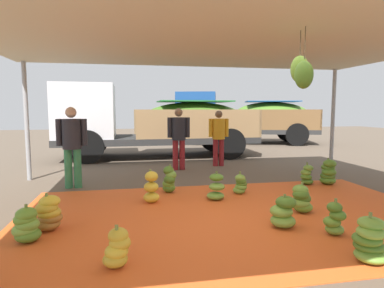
{
  "coord_description": "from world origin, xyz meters",
  "views": [
    {
      "loc": [
        -1.52,
        -4.58,
        1.61
      ],
      "look_at": [
        -0.32,
        1.77,
        0.92
      ],
      "focal_mm": 30.58,
      "sensor_mm": 36.0,
      "label": 1
    }
  ],
  "objects_px": {
    "worker_0": "(72,141)",
    "worker_1": "(219,134)",
    "banana_bunch_4": "(335,220)",
    "cargo_truck_far": "(242,117)",
    "cargo_truck_main": "(152,121)",
    "banana_bunch_13": "(240,185)",
    "banana_bunch_11": "(328,173)",
    "worker_2": "(179,134)",
    "banana_bunch_14": "(169,180)",
    "banana_bunch_1": "(301,199)",
    "banana_bunch_2": "(216,188)",
    "banana_bunch_10": "(307,175)",
    "banana_bunch_9": "(26,226)",
    "banana_bunch_6": "(151,188)",
    "banana_bunch_8": "(283,213)",
    "banana_bunch_7": "(49,214)",
    "banana_bunch_0": "(117,248)",
    "banana_bunch_12": "(370,241)"
  },
  "relations": [
    {
      "from": "banana_bunch_1",
      "to": "worker_0",
      "type": "relative_size",
      "value": 0.28
    },
    {
      "from": "banana_bunch_11",
      "to": "worker_0",
      "type": "xyz_separation_m",
      "value": [
        -5.31,
        0.72,
        0.7
      ]
    },
    {
      "from": "banana_bunch_1",
      "to": "worker_1",
      "type": "bearing_deg",
      "value": 91.91
    },
    {
      "from": "banana_bunch_10",
      "to": "cargo_truck_main",
      "type": "bearing_deg",
      "value": 121.77
    },
    {
      "from": "banana_bunch_6",
      "to": "cargo_truck_main",
      "type": "height_order",
      "value": "cargo_truck_main"
    },
    {
      "from": "banana_bunch_4",
      "to": "banana_bunch_13",
      "type": "distance_m",
      "value": 2.23
    },
    {
      "from": "banana_bunch_2",
      "to": "banana_bunch_13",
      "type": "distance_m",
      "value": 0.62
    },
    {
      "from": "cargo_truck_far",
      "to": "worker_0",
      "type": "relative_size",
      "value": 4.12
    },
    {
      "from": "cargo_truck_main",
      "to": "banana_bunch_13",
      "type": "bearing_deg",
      "value": -75.89
    },
    {
      "from": "banana_bunch_2",
      "to": "cargo_truck_main",
      "type": "height_order",
      "value": "cargo_truck_main"
    },
    {
      "from": "banana_bunch_6",
      "to": "banana_bunch_10",
      "type": "bearing_deg",
      "value": 12.61
    },
    {
      "from": "banana_bunch_10",
      "to": "cargo_truck_far",
      "type": "height_order",
      "value": "cargo_truck_far"
    },
    {
      "from": "banana_bunch_1",
      "to": "banana_bunch_10",
      "type": "height_order",
      "value": "banana_bunch_10"
    },
    {
      "from": "worker_0",
      "to": "worker_1",
      "type": "xyz_separation_m",
      "value": [
        3.62,
        1.98,
        -0.05
      ]
    },
    {
      "from": "banana_bunch_1",
      "to": "banana_bunch_13",
      "type": "height_order",
      "value": "banana_bunch_1"
    },
    {
      "from": "banana_bunch_1",
      "to": "cargo_truck_far",
      "type": "bearing_deg",
      "value": 75.69
    },
    {
      "from": "banana_bunch_0",
      "to": "banana_bunch_8",
      "type": "bearing_deg",
      "value": 18.5
    },
    {
      "from": "banana_bunch_11",
      "to": "cargo_truck_main",
      "type": "xyz_separation_m",
      "value": [
        -3.42,
        4.84,
        0.96
      ]
    },
    {
      "from": "worker_0",
      "to": "banana_bunch_13",
      "type": "bearing_deg",
      "value": -19.33
    },
    {
      "from": "banana_bunch_9",
      "to": "banana_bunch_13",
      "type": "height_order",
      "value": "banana_bunch_9"
    },
    {
      "from": "banana_bunch_6",
      "to": "banana_bunch_11",
      "type": "relative_size",
      "value": 1.01
    },
    {
      "from": "banana_bunch_14",
      "to": "worker_0",
      "type": "bearing_deg",
      "value": 157.44
    },
    {
      "from": "banana_bunch_7",
      "to": "banana_bunch_13",
      "type": "distance_m",
      "value": 3.39
    },
    {
      "from": "cargo_truck_main",
      "to": "worker_1",
      "type": "xyz_separation_m",
      "value": [
        1.74,
        -2.14,
        -0.3
      ]
    },
    {
      "from": "banana_bunch_6",
      "to": "banana_bunch_14",
      "type": "bearing_deg",
      "value": 58.45
    },
    {
      "from": "banana_bunch_14",
      "to": "cargo_truck_far",
      "type": "height_order",
      "value": "cargo_truck_far"
    },
    {
      "from": "banana_bunch_1",
      "to": "banana_bunch_9",
      "type": "height_order",
      "value": "banana_bunch_1"
    },
    {
      "from": "banana_bunch_11",
      "to": "worker_1",
      "type": "height_order",
      "value": "worker_1"
    },
    {
      "from": "banana_bunch_0",
      "to": "banana_bunch_11",
      "type": "height_order",
      "value": "banana_bunch_11"
    },
    {
      "from": "banana_bunch_1",
      "to": "banana_bunch_7",
      "type": "height_order",
      "value": "banana_bunch_7"
    },
    {
      "from": "banana_bunch_11",
      "to": "banana_bunch_10",
      "type": "bearing_deg",
      "value": 172.12
    },
    {
      "from": "cargo_truck_main",
      "to": "cargo_truck_far",
      "type": "distance_m",
      "value": 5.94
    },
    {
      "from": "banana_bunch_2",
      "to": "worker_0",
      "type": "bearing_deg",
      "value": 151.96
    },
    {
      "from": "banana_bunch_10",
      "to": "worker_0",
      "type": "relative_size",
      "value": 0.29
    },
    {
      "from": "banana_bunch_11",
      "to": "worker_2",
      "type": "distance_m",
      "value": 3.77
    },
    {
      "from": "banana_bunch_8",
      "to": "worker_2",
      "type": "relative_size",
      "value": 0.29
    },
    {
      "from": "worker_2",
      "to": "banana_bunch_12",
      "type": "bearing_deg",
      "value": -77.99
    },
    {
      "from": "banana_bunch_7",
      "to": "banana_bunch_2",
      "type": "bearing_deg",
      "value": 21.68
    },
    {
      "from": "banana_bunch_6",
      "to": "banana_bunch_12",
      "type": "distance_m",
      "value": 3.37
    },
    {
      "from": "banana_bunch_4",
      "to": "cargo_truck_far",
      "type": "distance_m",
      "value": 11.64
    },
    {
      "from": "banana_bunch_7",
      "to": "worker_2",
      "type": "xyz_separation_m",
      "value": [
        2.35,
        4.05,
        0.73
      ]
    },
    {
      "from": "banana_bunch_8",
      "to": "cargo_truck_main",
      "type": "distance_m",
      "value": 7.22
    },
    {
      "from": "cargo_truck_main",
      "to": "worker_0",
      "type": "height_order",
      "value": "cargo_truck_main"
    },
    {
      "from": "banana_bunch_10",
      "to": "worker_2",
      "type": "height_order",
      "value": "worker_2"
    },
    {
      "from": "worker_0",
      "to": "banana_bunch_11",
      "type": "bearing_deg",
      "value": -7.75
    },
    {
      "from": "banana_bunch_9",
      "to": "banana_bunch_8",
      "type": "bearing_deg",
      "value": -1.88
    },
    {
      "from": "banana_bunch_0",
      "to": "banana_bunch_7",
      "type": "height_order",
      "value": "banana_bunch_7"
    },
    {
      "from": "worker_1",
      "to": "banana_bunch_6",
      "type": "bearing_deg",
      "value": -122.01
    },
    {
      "from": "banana_bunch_11",
      "to": "banana_bunch_13",
      "type": "xyz_separation_m",
      "value": [
        -2.1,
        -0.4,
        -0.08
      ]
    },
    {
      "from": "banana_bunch_9",
      "to": "banana_bunch_7",
      "type": "bearing_deg",
      "value": 65.36
    }
  ]
}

